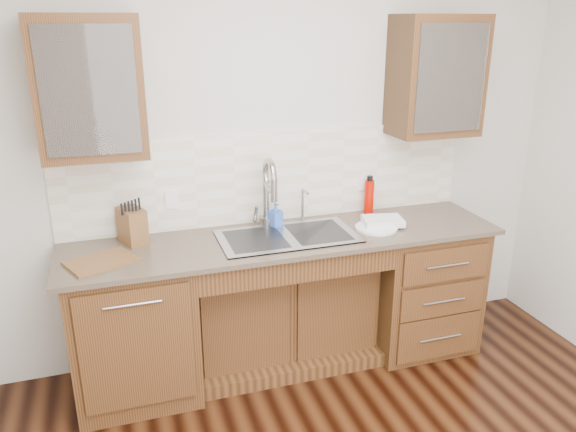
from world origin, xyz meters
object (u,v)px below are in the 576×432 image
object	(u,v)px
water_bottle	(369,197)
cutting_board	(101,261)
knife_block	(132,226)
plate	(376,228)
soap_bottle	(276,215)

from	to	relation	value
water_bottle	cutting_board	world-z (taller)	water_bottle
water_bottle	knife_block	distance (m)	1.56
plate	cutting_board	distance (m)	1.67
soap_bottle	plate	size ratio (longest dim) A/B	0.59
soap_bottle	water_bottle	distance (m)	0.68
plate	knife_block	size ratio (longest dim) A/B	1.27
soap_bottle	knife_block	distance (m)	0.88
water_bottle	knife_block	world-z (taller)	water_bottle
soap_bottle	water_bottle	world-z (taller)	water_bottle
plate	knife_block	xyz separation A→B (m)	(-1.48, 0.24, 0.10)
knife_block	cutting_board	xyz separation A→B (m)	(-0.19, -0.25, -0.10)
soap_bottle	cutting_board	xyz separation A→B (m)	(-1.07, -0.25, -0.07)
knife_block	cutting_board	size ratio (longest dim) A/B	0.60
plate	knife_block	world-z (taller)	knife_block
water_bottle	plate	xyz separation A→B (m)	(-0.08, -0.29, -0.11)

